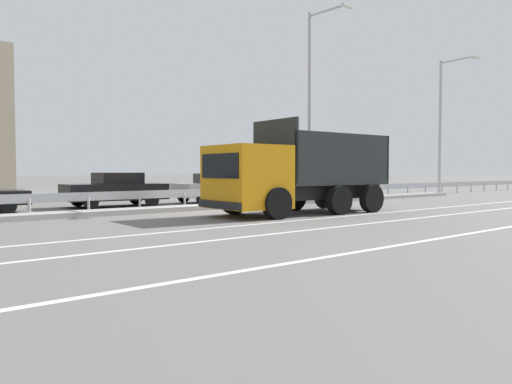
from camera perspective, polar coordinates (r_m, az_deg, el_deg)
The scene contains 12 objects.
ground_plane at distance 19.17m, azimuth -4.01°, elevation -2.26°, with size 320.00×320.00×0.00m, color #605E5B.
lane_strip_0 at distance 17.23m, azimuth 9.51°, elevation -2.81°, with size 66.96×0.16×0.01m, color silver.
lane_strip_1 at distance 16.02m, azimuth 14.94°, elevation -3.25°, with size 66.96×0.16×0.01m, color silver.
lane_strip_2 at distance 14.48m, azimuth 25.05°, elevation -3.99°, with size 66.96×0.16×0.01m, color silver.
median_island at distance 20.41m, azimuth -6.54°, elevation -1.74°, with size 36.83×1.10×0.18m, color gray.
median_guardrail at distance 21.30m, azimuth -8.16°, elevation -0.28°, with size 66.96×0.09×0.78m.
dump_truck at distance 17.76m, azimuth 3.00°, elevation 1.42°, with size 7.34×3.06×3.36m.
median_road_sign at distance 23.87m, azimuth 4.60°, elevation 1.90°, with size 0.84×0.16×2.48m.
street_lamp_2 at distance 24.72m, azimuth 6.47°, elevation 10.69°, with size 0.70×2.48×9.22m.
street_lamp_3 at distance 34.04m, azimuth 20.59°, elevation 7.71°, with size 0.72×2.52×8.56m.
parked_car_4 at distance 22.75m, azimuth -15.77°, elevation 0.29°, with size 4.45×2.29×1.49m.
parked_car_5 at distance 24.84m, azimuth -4.80°, elevation 0.49°, with size 3.96×2.13×1.44m.
Camera 1 is at (-11.24, -15.45, 1.56)m, focal length 35.00 mm.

